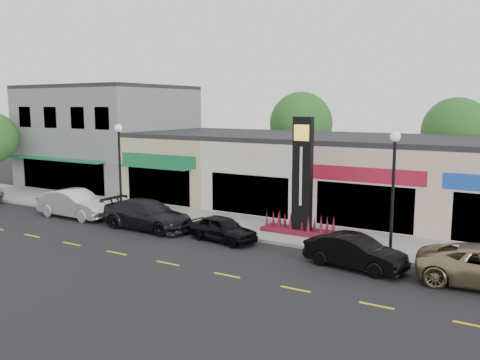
{
  "coord_description": "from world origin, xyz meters",
  "views": [
    {
      "loc": [
        13.45,
        -19.38,
        6.7
      ],
      "look_at": [
        -0.6,
        4.0,
        2.69
      ],
      "focal_mm": 38.0,
      "sensor_mm": 36.0,
      "label": 1
    }
  ],
  "objects_px": {
    "pylon_sign": "(302,193)",
    "car_white_van": "(75,204)",
    "lamp_east_near": "(393,181)",
    "car_black_sedan": "(223,229)",
    "lamp_west_near": "(120,161)",
    "car_dark_sedan": "(148,215)",
    "car_black_conv": "(355,252)"
  },
  "relations": [
    {
      "from": "car_dark_sedan",
      "to": "car_black_sedan",
      "type": "height_order",
      "value": "car_dark_sedan"
    },
    {
      "from": "pylon_sign",
      "to": "car_black_sedan",
      "type": "distance_m",
      "value": 4.48
    },
    {
      "from": "pylon_sign",
      "to": "car_black_sedan",
      "type": "height_order",
      "value": "pylon_sign"
    },
    {
      "from": "lamp_east_near",
      "to": "car_white_van",
      "type": "distance_m",
      "value": 18.79
    },
    {
      "from": "lamp_east_near",
      "to": "car_black_sedan",
      "type": "xyz_separation_m",
      "value": [
        -7.95,
        -1.26,
        -2.84
      ]
    },
    {
      "from": "lamp_east_near",
      "to": "car_dark_sedan",
      "type": "bearing_deg",
      "value": -174.56
    },
    {
      "from": "car_dark_sedan",
      "to": "car_black_conv",
      "type": "bearing_deg",
      "value": -92.73
    },
    {
      "from": "car_dark_sedan",
      "to": "lamp_east_near",
      "type": "bearing_deg",
      "value": -83.58
    },
    {
      "from": "car_white_van",
      "to": "car_black_conv",
      "type": "relative_size",
      "value": 1.21
    },
    {
      "from": "car_white_van",
      "to": "car_black_conv",
      "type": "height_order",
      "value": "car_white_van"
    },
    {
      "from": "car_white_van",
      "to": "car_black_sedan",
      "type": "xyz_separation_m",
      "value": [
        10.6,
        0.01,
        -0.2
      ]
    },
    {
      "from": "pylon_sign",
      "to": "car_black_sedan",
      "type": "relative_size",
      "value": 1.6
    },
    {
      "from": "lamp_west_near",
      "to": "car_black_sedan",
      "type": "bearing_deg",
      "value": -8.87
    },
    {
      "from": "car_dark_sedan",
      "to": "car_black_conv",
      "type": "xyz_separation_m",
      "value": [
        11.92,
        -0.77,
        -0.1
      ]
    },
    {
      "from": "lamp_east_near",
      "to": "car_black_conv",
      "type": "xyz_separation_m",
      "value": [
        -0.94,
        -2.0,
        -2.78
      ]
    },
    {
      "from": "pylon_sign",
      "to": "lamp_west_near",
      "type": "bearing_deg",
      "value": -171.23
    },
    {
      "from": "car_dark_sedan",
      "to": "car_black_conv",
      "type": "relative_size",
      "value": 1.3
    },
    {
      "from": "car_white_van",
      "to": "car_black_conv",
      "type": "distance_m",
      "value": 17.64
    },
    {
      "from": "lamp_west_near",
      "to": "car_white_van",
      "type": "distance_m",
      "value": 3.88
    },
    {
      "from": "lamp_west_near",
      "to": "car_white_van",
      "type": "relative_size",
      "value": 1.08
    },
    {
      "from": "lamp_east_near",
      "to": "car_dark_sedan",
      "type": "xyz_separation_m",
      "value": [
        -12.86,
        -1.22,
        -2.68
      ]
    },
    {
      "from": "car_white_van",
      "to": "car_dark_sedan",
      "type": "height_order",
      "value": "car_white_van"
    },
    {
      "from": "lamp_east_near",
      "to": "car_white_van",
      "type": "xyz_separation_m",
      "value": [
        -18.56,
        -1.26,
        -2.64
      ]
    },
    {
      "from": "lamp_west_near",
      "to": "lamp_east_near",
      "type": "xyz_separation_m",
      "value": [
        16.0,
        0.0,
        0.0
      ]
    },
    {
      "from": "lamp_west_near",
      "to": "pylon_sign",
      "type": "bearing_deg",
      "value": 8.77
    },
    {
      "from": "car_black_sedan",
      "to": "lamp_west_near",
      "type": "bearing_deg",
      "value": 90.47
    },
    {
      "from": "pylon_sign",
      "to": "car_white_van",
      "type": "bearing_deg",
      "value": -167.69
    },
    {
      "from": "pylon_sign",
      "to": "car_black_sedan",
      "type": "xyz_separation_m",
      "value": [
        -2.95,
        -2.95,
        -1.64
      ]
    },
    {
      "from": "car_white_van",
      "to": "car_dark_sedan",
      "type": "relative_size",
      "value": 0.93
    },
    {
      "from": "pylon_sign",
      "to": "car_white_van",
      "type": "height_order",
      "value": "pylon_sign"
    },
    {
      "from": "car_black_sedan",
      "to": "car_black_conv",
      "type": "height_order",
      "value": "car_black_conv"
    },
    {
      "from": "lamp_west_near",
      "to": "pylon_sign",
      "type": "relative_size",
      "value": 0.91
    }
  ]
}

